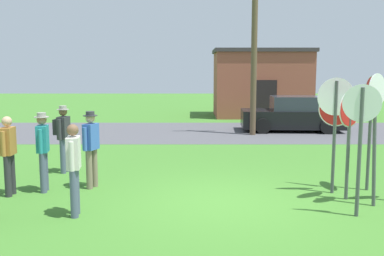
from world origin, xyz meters
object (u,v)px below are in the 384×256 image
person_in_teal (62,134)px  person_holding_notes (7,151)px  person_with_sunhat (72,165)px  person_on_left (90,145)px  parked_car_on_street (292,115)px  person_in_dark_shirt (41,147)px  stop_sign_rear_left (369,112)px  stop_sign_nearest (359,128)px  stop_sign_far_back (334,114)px  utility_pole (253,39)px  stop_sign_tallest (374,119)px  stop_sign_leaning_left (333,123)px  stop_sign_rear_right (348,126)px

person_in_teal → person_holding_notes: 2.17m
person_holding_notes → person_with_sunhat: bearing=-37.2°
person_in_teal → person_on_left: same height
parked_car_on_street → person_on_left: (-6.65, -9.22, 0.30)m
person_in_dark_shirt → stop_sign_rear_left: bearing=0.9°
stop_sign_nearest → person_on_left: (-5.26, 1.94, -0.63)m
parked_car_on_street → stop_sign_far_back: bearing=-97.9°
stop_sign_far_back → person_in_dark_shirt: size_ratio=1.43×
stop_sign_nearest → person_with_sunhat: (-5.14, 0.03, -0.66)m
utility_pole → person_holding_notes: size_ratio=4.36×
utility_pole → stop_sign_tallest: size_ratio=2.85×
stop_sign_nearest → person_on_left: bearing=159.8°
stop_sign_leaning_left → stop_sign_far_back: size_ratio=0.87×
stop_sign_rear_right → stop_sign_far_back: bearing=106.3°
person_in_teal → person_with_sunhat: 3.61m
person_with_sunhat → parked_car_on_street: bearing=59.6°
stop_sign_rear_left → person_on_left: (-6.15, 0.19, -0.77)m
utility_pole → stop_sign_rear_right: size_ratio=3.30×
stop_sign_tallest → stop_sign_far_back: stop_sign_tallest is taller
stop_sign_far_back → person_with_sunhat: stop_sign_far_back is taller
utility_pole → stop_sign_tallest: bearing=-83.6°
person_in_dark_shirt → person_with_sunhat: size_ratio=1.03×
utility_pole → stop_sign_rear_left: (1.40, -8.28, -2.11)m
stop_sign_tallest → stop_sign_rear_right: bearing=131.8°
parked_car_on_street → stop_sign_rear_left: stop_sign_rear_left is taller
stop_sign_leaning_left → person_with_sunhat: (-5.32, -1.93, -0.52)m
person_in_dark_shirt → person_on_left: 1.02m
person_on_left → person_holding_notes: bearing=-159.3°
person_with_sunhat → stop_sign_far_back: bearing=16.1°
stop_sign_far_back → person_with_sunhat: size_ratio=1.47×
stop_sign_leaning_left → person_with_sunhat: stop_sign_leaning_left is taller
stop_sign_nearest → person_holding_notes: bearing=169.0°
person_in_teal → utility_pole: bearing=48.6°
utility_pole → person_in_teal: (-5.81, -6.59, -2.85)m
stop_sign_rear_right → stop_sign_nearest: bearing=-99.6°
person_holding_notes → person_on_left: person_on_left is taller
person_holding_notes → stop_sign_rear_right: bearing=-2.3°
person_in_dark_shirt → person_holding_notes: 0.69m
stop_sign_far_back → person_with_sunhat: bearing=-163.9°
person_in_teal → person_in_dark_shirt: 1.80m
stop_sign_nearest → person_holding_notes: size_ratio=1.42×
stop_sign_tallest → stop_sign_far_back: size_ratio=1.04×
parked_car_on_street → person_in_teal: 10.92m
person_on_left → person_in_dark_shirt: bearing=-162.9°
utility_pole → stop_sign_nearest: utility_pole is taller
stop_sign_far_back → person_holding_notes: 6.95m
utility_pole → person_on_left: (-4.74, -8.08, -2.88)m
stop_sign_tallest → person_holding_notes: stop_sign_tallest is taller
stop_sign_rear_left → person_in_teal: bearing=166.8°
stop_sign_tallest → stop_sign_far_back: bearing=119.5°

